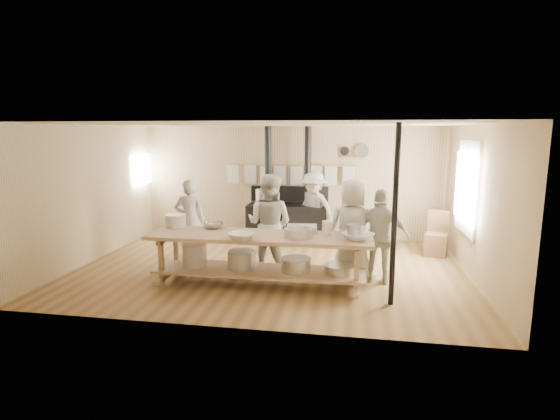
{
  "coord_description": "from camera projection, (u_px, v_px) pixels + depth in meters",
  "views": [
    {
      "loc": [
        1.47,
        -7.55,
        2.47
      ],
      "look_at": [
        0.15,
        0.2,
        1.06
      ],
      "focal_mm": 28.0,
      "sensor_mm": 36.0,
      "label": 1
    }
  ],
  "objects": [
    {
      "name": "deep_bowl_enamel",
      "position": [
        176.0,
        221.0,
        7.54
      ],
      "size": [
        0.44,
        0.44,
        0.22
      ],
      "primitive_type": "cylinder",
      "rotation": [
        0.0,
        0.0,
        0.31
      ],
      "color": "white",
      "rests_on": "prep_table"
    },
    {
      "name": "cook_by_window",
      "position": [
        314.0,
        209.0,
        9.56
      ],
      "size": [
        1.2,
        1.06,
        1.62
      ],
      "primitive_type": "imported",
      "rotation": [
        0.0,
        0.0,
        -0.55
      ],
      "color": "#BBB9A5",
      "rests_on": "ground"
    },
    {
      "name": "window_right",
      "position": [
        468.0,
        187.0,
        7.75
      ],
      "size": [
        0.09,
        1.5,
        1.65
      ],
      "color": "beige",
      "rests_on": "ground"
    },
    {
      "name": "roasting_pan",
      "position": [
        302.0,
        229.0,
        7.16
      ],
      "size": [
        0.52,
        0.38,
        0.11
      ],
      "primitive_type": "cube",
      "rotation": [
        0.0,
        0.0,
        0.11
      ],
      "color": "#B2B2B7",
      "rests_on": "prep_table"
    },
    {
      "name": "left_opening",
      "position": [
        142.0,
        170.0,
        10.23
      ],
      "size": [
        0.0,
        0.9,
        0.9
      ],
      "color": "white",
      "rests_on": "ground"
    },
    {
      "name": "bowl_steel_a",
      "position": [
        213.0,
        225.0,
        7.44
      ],
      "size": [
        0.46,
        0.46,
        0.1
      ],
      "primitive_type": "imported",
      "rotation": [
        0.0,
        0.0,
        0.54
      ],
      "color": "silver",
      "rests_on": "prep_table"
    },
    {
      "name": "support_post",
      "position": [
        395.0,
        216.0,
        6.13
      ],
      "size": [
        0.08,
        0.08,
        2.6
      ],
      "primitive_type": "cylinder",
      "color": "black",
      "rests_on": "ground"
    },
    {
      "name": "ground",
      "position": [
        270.0,
        269.0,
        8.0
      ],
      "size": [
        7.0,
        7.0,
        0.0
      ],
      "primitive_type": "plane",
      "color": "brown",
      "rests_on": "ground"
    },
    {
      "name": "cook_left",
      "position": [
        269.0,
        224.0,
        7.66
      ],
      "size": [
        1.0,
        0.86,
        1.76
      ],
      "primitive_type": "imported",
      "rotation": [
        0.0,
        0.0,
        2.88
      ],
      "color": "#BBB9A5",
      "rests_on": "ground"
    },
    {
      "name": "mixing_bowl_large",
      "position": [
        299.0,
        233.0,
        6.78
      ],
      "size": [
        0.51,
        0.51,
        0.14
      ],
      "primitive_type": "cylinder",
      "rotation": [
        0.0,
        0.0,
        0.13
      ],
      "color": "silver",
      "rests_on": "prep_table"
    },
    {
      "name": "towel_rail",
      "position": [
        289.0,
        172.0,
        10.06
      ],
      "size": [
        3.0,
        0.04,
        0.47
      ],
      "color": "#9D7A59",
      "rests_on": "ground"
    },
    {
      "name": "stove",
      "position": [
        287.0,
        219.0,
        9.97
      ],
      "size": [
        1.9,
        0.75,
        2.6
      ],
      "color": "black",
      "rests_on": "ground"
    },
    {
      "name": "back_wall_shelf",
      "position": [
        354.0,
        153.0,
        9.77
      ],
      "size": [
        0.63,
        0.14,
        0.32
      ],
      "color": "#9D7A59",
      "rests_on": "ground"
    },
    {
      "name": "bowl_steel_b",
      "position": [
        349.0,
        230.0,
        7.06
      ],
      "size": [
        0.44,
        0.44,
        0.11
      ],
      "primitive_type": "imported",
      "rotation": [
        0.0,
        0.0,
        3.5
      ],
      "color": "silver",
      "rests_on": "prep_table"
    },
    {
      "name": "pitcher",
      "position": [
        326.0,
        228.0,
        6.95
      ],
      "size": [
        0.17,
        0.17,
        0.22
      ],
      "primitive_type": "cylinder",
      "rotation": [
        0.0,
        0.0,
        0.24
      ],
      "color": "white",
      "rests_on": "prep_table"
    },
    {
      "name": "cook_right",
      "position": [
        381.0,
        237.0,
        7.11
      ],
      "size": [
        0.97,
        0.52,
        1.57
      ],
      "primitive_type": "imported",
      "rotation": [
        0.0,
        0.0,
        2.99
      ],
      "color": "#BBB9A5",
      "rests_on": "ground"
    },
    {
      "name": "bowl_white_a",
      "position": [
        242.0,
        236.0,
        6.68
      ],
      "size": [
        0.53,
        0.53,
        0.1
      ],
      "primitive_type": "imported",
      "rotation": [
        0.0,
        0.0,
        -0.38
      ],
      "color": "white",
      "rests_on": "prep_table"
    },
    {
      "name": "chair",
      "position": [
        436.0,
        242.0,
        8.84
      ],
      "size": [
        0.52,
        0.52,
        0.9
      ],
      "rotation": [
        0.0,
        0.0,
        -0.26
      ],
      "color": "#4F341F",
      "rests_on": "ground"
    },
    {
      "name": "cook_far_left",
      "position": [
        190.0,
        220.0,
        8.45
      ],
      "size": [
        0.65,
        0.51,
        1.58
      ],
      "primitive_type": "imported",
      "rotation": [
        0.0,
        0.0,
        3.38
      ],
      "color": "#BBB9A5",
      "rests_on": "ground"
    },
    {
      "name": "prep_table",
      "position": [
        259.0,
        255.0,
        7.04
      ],
      "size": [
        3.6,
        0.9,
        0.85
      ],
      "color": "#9D7A59",
      "rests_on": "ground"
    },
    {
      "name": "bowl_white_b",
      "position": [
        358.0,
        236.0,
        6.63
      ],
      "size": [
        0.64,
        0.64,
        0.11
      ],
      "primitive_type": "imported",
      "rotation": [
        0.0,
        0.0,
        2.37
      ],
      "color": "white",
      "rests_on": "prep_table"
    },
    {
      "name": "room_shell",
      "position": [
        270.0,
        181.0,
        7.72
      ],
      "size": [
        7.0,
        7.0,
        7.0
      ],
      "color": "tan",
      "rests_on": "ground"
    },
    {
      "name": "cook_center",
      "position": [
        353.0,
        230.0,
        7.24
      ],
      "size": [
        0.87,
        0.6,
        1.73
      ],
      "primitive_type": "imported",
      "rotation": [
        0.0,
        0.0,
        3.2
      ],
      "color": "#BBB9A5",
      "rests_on": "ground"
    },
    {
      "name": "bucket_galv",
      "position": [
        355.0,
        232.0,
        6.64
      ],
      "size": [
        0.33,
        0.33,
        0.23
      ],
      "primitive_type": "cylinder",
      "rotation": [
        0.0,
        0.0,
        -0.41
      ],
      "color": "gray",
      "rests_on": "prep_table"
    }
  ]
}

